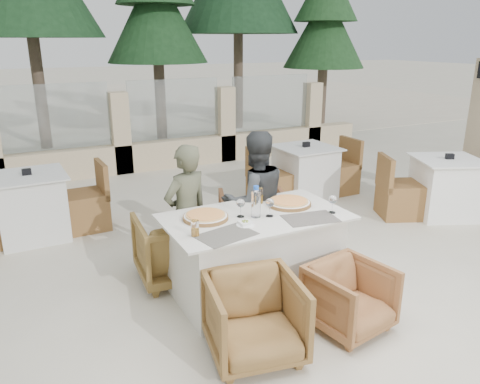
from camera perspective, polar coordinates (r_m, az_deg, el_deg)
name	(u,v)px	position (r m, az deg, el deg)	size (l,w,h in m)	color
ground	(253,300)	(4.32, 1.59, -13.02)	(80.00, 80.00, 0.00)	beige
sand_patch	(59,108)	(17.48, -21.25, 9.54)	(30.00, 16.00, 0.01)	beige
perimeter_wall_far	(120,127)	(8.36, -14.43, 7.64)	(10.00, 0.34, 1.60)	beige
pine_centre	(157,27)	(10.95, -10.13, 19.20)	(2.20, 2.20, 5.00)	#1C411F
pine_far_right	(324,39)	(12.17, 10.25, 17.88)	(1.98, 1.98, 4.50)	#1F4721
dining_table	(255,256)	(4.24, 1.86, -7.76)	(1.60, 0.90, 0.77)	beige
placemat_near_left	(226,235)	(3.69, -1.70, -5.26)	(0.45, 0.30, 0.00)	#5B564E
placemat_near_right	(310,218)	(4.06, 8.57, -3.20)	(0.45, 0.30, 0.00)	#5C564F
pizza_left	(206,216)	(4.01, -4.22, -2.97)	(0.39, 0.39, 0.05)	#D4581C
pizza_right	(289,202)	(4.36, 5.99, -1.25)	(0.41, 0.41, 0.05)	orange
water_bottle	(256,201)	(4.01, 1.96, -1.16)	(0.08, 0.08, 0.28)	#B0CBE8
wine_glass_centre	(241,207)	(4.03, 0.07, -1.82)	(0.08, 0.08, 0.18)	white
wine_glass_near	(270,206)	(4.05, 3.66, -1.75)	(0.08, 0.08, 0.18)	white
wine_glass_corner	(332,203)	(4.20, 11.20, -1.33)	(0.08, 0.08, 0.18)	silver
beer_glass_left	(195,228)	(3.67, -5.51, -4.43)	(0.06, 0.06, 0.13)	orange
beer_glass_right	(259,196)	(4.38, 2.34, -0.45)	(0.07, 0.07, 0.15)	orange
olive_dish	(245,223)	(3.87, 0.64, -3.78)	(0.11, 0.11, 0.04)	white
armchair_far_left	(174,248)	(4.59, -8.04, -6.72)	(0.69, 0.71, 0.65)	olive
armchair_far_right	(253,224)	(5.08, 1.64, -3.87)	(0.71, 0.74, 0.67)	brown
armchair_near_left	(254,318)	(3.52, 1.77, -15.12)	(0.66, 0.68, 0.62)	brown
armchair_near_right	(350,298)	(3.92, 13.23, -12.45)	(0.58, 0.59, 0.54)	#966036
diner_left	(187,215)	(4.41, -6.53, -2.77)	(0.49, 0.32, 1.35)	#4A4C37
diner_right	(255,201)	(4.65, 1.84, -1.12)	(0.69, 0.53, 1.41)	#343739
bg_table_a	(32,207)	(5.95, -24.06, -1.63)	(1.64, 0.82, 0.77)	silver
bg_table_b	(305,173)	(6.89, 7.93, 2.35)	(1.64, 0.82, 0.77)	silver
bg_table_c	(445,187)	(6.71, 23.75, 0.51)	(1.64, 0.82, 0.77)	white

